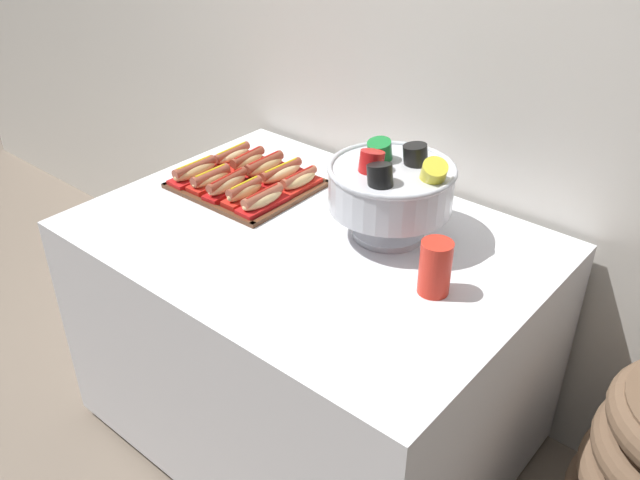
{
  "coord_description": "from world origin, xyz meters",
  "views": [
    {
      "loc": [
        1.09,
        -1.23,
        1.77
      ],
      "look_at": [
        0.05,
        -0.01,
        0.78
      ],
      "focal_mm": 38.12,
      "sensor_mm": 36.0,
      "label": 1
    }
  ],
  "objects_px": {
    "punch_bowl": "(391,186)",
    "cup_stack": "(435,268)",
    "hot_dog_4": "(263,200)",
    "hot_dog_7": "(264,167)",
    "hot_dog_5": "(232,156)",
    "hot_dog_8": "(281,174)",
    "buffet_table": "(310,335)",
    "hot_dog_9": "(299,181)",
    "hot_dog_1": "(211,179)",
    "hot_dog_2": "(227,185)",
    "hot_dog_6": "(248,161)",
    "hot_dog_3": "(245,192)",
    "serving_tray": "(247,185)",
    "hot_dog_0": "(195,172)"
  },
  "relations": [
    {
      "from": "hot_dog_5",
      "to": "hot_dog_9",
      "type": "relative_size",
      "value": 1.07
    },
    {
      "from": "hot_dog_3",
      "to": "hot_dog_4",
      "type": "relative_size",
      "value": 0.88
    },
    {
      "from": "cup_stack",
      "to": "hot_dog_7",
      "type": "bearing_deg",
      "value": 166.3
    },
    {
      "from": "hot_dog_1",
      "to": "hot_dog_4",
      "type": "relative_size",
      "value": 0.92
    },
    {
      "from": "punch_bowl",
      "to": "cup_stack",
      "type": "distance_m",
      "value": 0.3
    },
    {
      "from": "hot_dog_1",
      "to": "hot_dog_6",
      "type": "bearing_deg",
      "value": 90.88
    },
    {
      "from": "hot_dog_3",
      "to": "hot_dog_8",
      "type": "xyz_separation_m",
      "value": [
        -0.0,
        0.16,
        -0.0
      ]
    },
    {
      "from": "hot_dog_7",
      "to": "cup_stack",
      "type": "height_order",
      "value": "cup_stack"
    },
    {
      "from": "hot_dog_4",
      "to": "hot_dog_5",
      "type": "distance_m",
      "value": 0.34
    },
    {
      "from": "hot_dog_9",
      "to": "cup_stack",
      "type": "height_order",
      "value": "cup_stack"
    },
    {
      "from": "hot_dog_4",
      "to": "hot_dog_7",
      "type": "distance_m",
      "value": 0.22
    },
    {
      "from": "hot_dog_4",
      "to": "hot_dog_9",
      "type": "relative_size",
      "value": 1.12
    },
    {
      "from": "hot_dog_6",
      "to": "cup_stack",
      "type": "distance_m",
      "value": 0.86
    },
    {
      "from": "buffet_table",
      "to": "hot_dog_8",
      "type": "distance_m",
      "value": 0.52
    },
    {
      "from": "hot_dog_5",
      "to": "hot_dog_7",
      "type": "bearing_deg",
      "value": 0.88
    },
    {
      "from": "hot_dog_8",
      "to": "buffet_table",
      "type": "bearing_deg",
      "value": -32.94
    },
    {
      "from": "serving_tray",
      "to": "punch_bowl",
      "type": "distance_m",
      "value": 0.54
    },
    {
      "from": "hot_dog_3",
      "to": "punch_bowl",
      "type": "relative_size",
      "value": 0.43
    },
    {
      "from": "serving_tray",
      "to": "hot_dog_4",
      "type": "distance_m",
      "value": 0.17
    },
    {
      "from": "buffet_table",
      "to": "cup_stack",
      "type": "distance_m",
      "value": 0.61
    },
    {
      "from": "hot_dog_2",
      "to": "hot_dog_6",
      "type": "xyz_separation_m",
      "value": [
        -0.08,
        0.16,
        -0.0
      ]
    },
    {
      "from": "serving_tray",
      "to": "hot_dog_3",
      "type": "xyz_separation_m",
      "value": [
        0.08,
        -0.08,
        0.03
      ]
    },
    {
      "from": "hot_dog_0",
      "to": "hot_dog_5",
      "type": "distance_m",
      "value": 0.17
    },
    {
      "from": "hot_dog_1",
      "to": "hot_dog_5",
      "type": "xyz_separation_m",
      "value": [
        -0.08,
        0.16,
        -0.0
      ]
    },
    {
      "from": "hot_dog_6",
      "to": "hot_dog_0",
      "type": "bearing_deg",
      "value": -113.57
    },
    {
      "from": "hot_dog_5",
      "to": "hot_dog_9",
      "type": "height_order",
      "value": "hot_dog_9"
    },
    {
      "from": "hot_dog_6",
      "to": "hot_dog_1",
      "type": "bearing_deg",
      "value": -89.12
    },
    {
      "from": "hot_dog_9",
      "to": "buffet_table",
      "type": "bearing_deg",
      "value": -42.02
    },
    {
      "from": "hot_dog_1",
      "to": "hot_dog_7",
      "type": "relative_size",
      "value": 0.9
    },
    {
      "from": "hot_dog_1",
      "to": "punch_bowl",
      "type": "bearing_deg",
      "value": 12.32
    },
    {
      "from": "hot_dog_9",
      "to": "cup_stack",
      "type": "distance_m",
      "value": 0.64
    },
    {
      "from": "buffet_table",
      "to": "cup_stack",
      "type": "xyz_separation_m",
      "value": [
        0.42,
        -0.01,
        0.44
      ]
    },
    {
      "from": "hot_dog_4",
      "to": "hot_dog_7",
      "type": "xyz_separation_m",
      "value": [
        -0.15,
        0.16,
        0.0
      ]
    },
    {
      "from": "hot_dog_4",
      "to": "hot_dog_6",
      "type": "distance_m",
      "value": 0.28
    },
    {
      "from": "serving_tray",
      "to": "hot_dog_7",
      "type": "relative_size",
      "value": 2.34
    },
    {
      "from": "hot_dog_1",
      "to": "hot_dog_8",
      "type": "distance_m",
      "value": 0.22
    },
    {
      "from": "hot_dog_6",
      "to": "hot_dog_3",
      "type": "bearing_deg",
      "value": -46.85
    },
    {
      "from": "punch_bowl",
      "to": "serving_tray",
      "type": "bearing_deg",
      "value": -174.92
    },
    {
      "from": "hot_dog_2",
      "to": "hot_dog_8",
      "type": "height_order",
      "value": "hot_dog_2"
    },
    {
      "from": "hot_dog_3",
      "to": "cup_stack",
      "type": "relative_size",
      "value": 1.06
    },
    {
      "from": "hot_dog_5",
      "to": "hot_dog_9",
      "type": "distance_m",
      "value": 0.3
    },
    {
      "from": "hot_dog_1",
      "to": "buffet_table",
      "type": "bearing_deg",
      "value": -1.18
    },
    {
      "from": "hot_dog_3",
      "to": "hot_dog_9",
      "type": "relative_size",
      "value": 0.98
    },
    {
      "from": "hot_dog_0",
      "to": "serving_tray",
      "type": "bearing_deg",
      "value": 29.69
    },
    {
      "from": "hot_dog_2",
      "to": "hot_dog_4",
      "type": "height_order",
      "value": "hot_dog_2"
    },
    {
      "from": "hot_dog_4",
      "to": "hot_dog_7",
      "type": "relative_size",
      "value": 0.98
    },
    {
      "from": "buffet_table",
      "to": "cup_stack",
      "type": "height_order",
      "value": "cup_stack"
    },
    {
      "from": "hot_dog_8",
      "to": "hot_dog_9",
      "type": "xyz_separation_m",
      "value": [
        0.07,
        0.0,
        -0.0
      ]
    },
    {
      "from": "hot_dog_5",
      "to": "punch_bowl",
      "type": "height_order",
      "value": "punch_bowl"
    },
    {
      "from": "hot_dog_5",
      "to": "cup_stack",
      "type": "height_order",
      "value": "cup_stack"
    }
  ]
}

